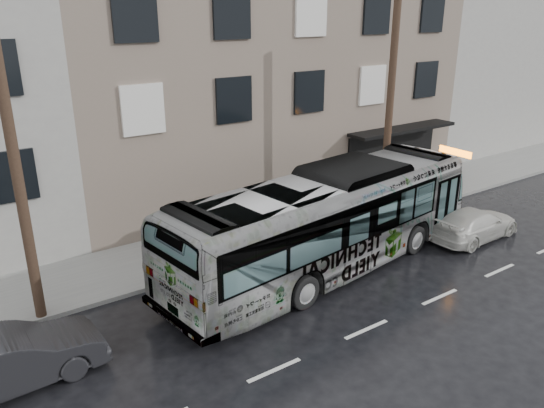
% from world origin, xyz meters
% --- Properties ---
extents(ground, '(120.00, 120.00, 0.00)m').
position_xyz_m(ground, '(0.00, 0.00, 0.00)').
color(ground, black).
rests_on(ground, ground).
extents(sidewalk, '(90.00, 3.60, 0.15)m').
position_xyz_m(sidewalk, '(0.00, 4.90, 0.07)').
color(sidewalk, gray).
rests_on(sidewalk, ground).
extents(building_taupe, '(20.00, 12.00, 11.00)m').
position_xyz_m(building_taupe, '(5.00, 12.70, 5.50)').
color(building_taupe, '#79685D').
rests_on(building_taupe, ground).
extents(building_filler, '(18.00, 12.00, 12.00)m').
position_xyz_m(building_filler, '(24.00, 12.70, 6.00)').
color(building_filler, '#A2A199').
rests_on(building_filler, ground).
extents(utility_pole_front, '(0.30, 0.30, 9.00)m').
position_xyz_m(utility_pole_front, '(6.50, 3.30, 4.65)').
color(utility_pole_front, '#3F2C1F').
rests_on(utility_pole_front, sidewalk).
extents(utility_pole_rear, '(0.30, 0.30, 9.00)m').
position_xyz_m(utility_pole_rear, '(-7.50, 3.30, 4.65)').
color(utility_pole_rear, '#3F2C1F').
rests_on(utility_pole_rear, sidewalk).
extents(sign_post, '(0.06, 0.06, 2.40)m').
position_xyz_m(sign_post, '(7.60, 3.30, 1.35)').
color(sign_post, slate).
rests_on(sign_post, sidewalk).
extents(bus, '(13.00, 4.60, 3.54)m').
position_xyz_m(bus, '(1.51, 1.08, 1.77)').
color(bus, '#B2B2B2').
rests_on(bus, ground).
extents(white_sedan, '(4.28, 1.84, 1.23)m').
position_xyz_m(white_sedan, '(8.02, -0.24, 0.61)').
color(white_sedan, beige).
rests_on(white_sedan, ground).
extents(dark_sedan, '(4.51, 1.76, 1.46)m').
position_xyz_m(dark_sedan, '(-8.74, 0.60, 0.73)').
color(dark_sedan, black).
rests_on(dark_sedan, ground).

